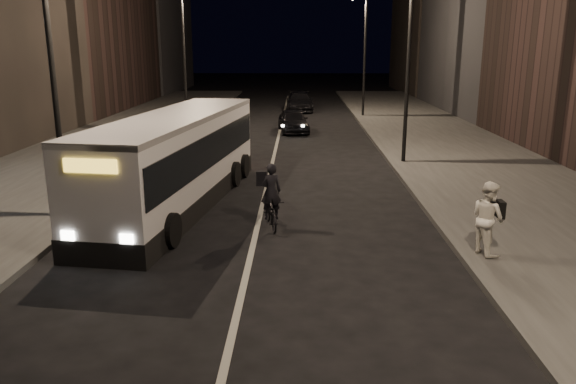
{
  "coord_description": "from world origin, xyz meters",
  "views": [
    {
      "loc": [
        1.18,
        -11.53,
        4.98
      ],
      "look_at": [
        0.9,
        1.65,
        1.5
      ],
      "focal_mm": 35.0,
      "sensor_mm": 36.0,
      "label": 1
    }
  ],
  "objects_px": {
    "car_mid": "(227,110)",
    "car_far": "(300,102)",
    "streetlight_left_near": "(58,30)",
    "city_bus": "(177,157)",
    "pedestrian_woman": "(488,218)",
    "streetlight_right_mid": "(403,34)",
    "cyclist_on_bicycle": "(271,207)",
    "streetlight_left_far": "(188,37)",
    "streetlight_right_far": "(361,38)",
    "car_near": "(293,121)"
  },
  "relations": [
    {
      "from": "car_mid",
      "to": "car_far",
      "type": "xyz_separation_m",
      "value": [
        4.77,
        6.43,
        -0.09
      ]
    },
    {
      "from": "streetlight_left_near",
      "to": "car_mid",
      "type": "xyz_separation_m",
      "value": [
        1.73,
        21.55,
        -4.57
      ]
    },
    {
      "from": "city_bus",
      "to": "pedestrian_woman",
      "type": "relative_size",
      "value": 6.2
    },
    {
      "from": "streetlight_right_mid",
      "to": "pedestrian_woman",
      "type": "height_order",
      "value": "streetlight_right_mid"
    },
    {
      "from": "city_bus",
      "to": "cyclist_on_bicycle",
      "type": "distance_m",
      "value": 3.95
    },
    {
      "from": "streetlight_left_far",
      "to": "pedestrian_woman",
      "type": "distance_m",
      "value": 23.98
    },
    {
      "from": "streetlight_right_far",
      "to": "streetlight_left_near",
      "type": "relative_size",
      "value": 1.0
    },
    {
      "from": "cyclist_on_bicycle",
      "to": "streetlight_left_far",
      "type": "bearing_deg",
      "value": 95.01
    },
    {
      "from": "streetlight_right_mid",
      "to": "city_bus",
      "type": "distance_m",
      "value": 10.88
    },
    {
      "from": "streetlight_right_far",
      "to": "cyclist_on_bicycle",
      "type": "distance_m",
      "value": 25.57
    },
    {
      "from": "streetlight_right_far",
      "to": "streetlight_left_near",
      "type": "distance_m",
      "value": 26.26
    },
    {
      "from": "streetlight_left_near",
      "to": "streetlight_right_mid",
      "type": "bearing_deg",
      "value": 36.88
    },
    {
      "from": "car_near",
      "to": "car_mid",
      "type": "height_order",
      "value": "car_mid"
    },
    {
      "from": "pedestrian_woman",
      "to": "car_near",
      "type": "relative_size",
      "value": 0.45
    },
    {
      "from": "city_bus",
      "to": "car_mid",
      "type": "bearing_deg",
      "value": 100.63
    },
    {
      "from": "city_bus",
      "to": "pedestrian_woman",
      "type": "xyz_separation_m",
      "value": [
        8.26,
        -4.57,
        -0.53
      ]
    },
    {
      "from": "pedestrian_woman",
      "to": "car_near",
      "type": "xyz_separation_m",
      "value": [
        -4.8,
        20.02,
        -0.37
      ]
    },
    {
      "from": "streetlight_right_mid",
      "to": "car_near",
      "type": "relative_size",
      "value": 2.07
    },
    {
      "from": "streetlight_left_near",
      "to": "city_bus",
      "type": "height_order",
      "value": "streetlight_left_near"
    },
    {
      "from": "streetlight_left_far",
      "to": "car_near",
      "type": "bearing_deg",
      "value": -8.13
    },
    {
      "from": "city_bus",
      "to": "cyclist_on_bicycle",
      "type": "xyz_separation_m",
      "value": [
        3.06,
        -2.31,
        -0.94
      ]
    },
    {
      "from": "streetlight_right_mid",
      "to": "streetlight_left_far",
      "type": "height_order",
      "value": "same"
    },
    {
      "from": "streetlight_right_mid",
      "to": "streetlight_left_near",
      "type": "bearing_deg",
      "value": -143.12
    },
    {
      "from": "streetlight_right_mid",
      "to": "streetlight_right_far",
      "type": "height_order",
      "value": "same"
    },
    {
      "from": "streetlight_right_far",
      "to": "pedestrian_woman",
      "type": "height_order",
      "value": "streetlight_right_far"
    },
    {
      "from": "cyclist_on_bicycle",
      "to": "car_far",
      "type": "height_order",
      "value": "cyclist_on_bicycle"
    },
    {
      "from": "car_near",
      "to": "car_mid",
      "type": "distance_m",
      "value": 6.24
    },
    {
      "from": "streetlight_left_near",
      "to": "cyclist_on_bicycle",
      "type": "distance_m",
      "value": 7.46
    },
    {
      "from": "streetlight_right_far",
      "to": "cyclist_on_bicycle",
      "type": "relative_size",
      "value": 4.31
    },
    {
      "from": "streetlight_left_far",
      "to": "car_far",
      "type": "xyz_separation_m",
      "value": [
        6.5,
        9.99,
        -4.65
      ]
    },
    {
      "from": "streetlight_right_far",
      "to": "cyclist_on_bicycle",
      "type": "xyz_separation_m",
      "value": [
        -4.93,
        -24.64,
        -4.73
      ]
    },
    {
      "from": "streetlight_right_far",
      "to": "streetlight_left_far",
      "type": "bearing_deg",
      "value": -150.64
    },
    {
      "from": "cyclist_on_bicycle",
      "to": "pedestrian_woman",
      "type": "xyz_separation_m",
      "value": [
        5.2,
        -2.26,
        0.41
      ]
    },
    {
      "from": "streetlight_left_far",
      "to": "car_far",
      "type": "distance_m",
      "value": 12.79
    },
    {
      "from": "streetlight_left_near",
      "to": "pedestrian_woman",
      "type": "relative_size",
      "value": 4.62
    },
    {
      "from": "pedestrian_woman",
      "to": "car_mid",
      "type": "bearing_deg",
      "value": -0.62
    },
    {
      "from": "car_far",
      "to": "streetlight_left_near",
      "type": "bearing_deg",
      "value": -105.03
    },
    {
      "from": "city_bus",
      "to": "car_far",
      "type": "relative_size",
      "value": 2.23
    },
    {
      "from": "city_bus",
      "to": "streetlight_left_near",
      "type": "bearing_deg",
      "value": -140.08
    },
    {
      "from": "streetlight_right_mid",
      "to": "city_bus",
      "type": "xyz_separation_m",
      "value": [
        -7.99,
        -6.33,
        -3.79
      ]
    },
    {
      "from": "streetlight_right_mid",
      "to": "pedestrian_woman",
      "type": "xyz_separation_m",
      "value": [
        0.27,
        -10.9,
        -4.32
      ]
    },
    {
      "from": "car_near",
      "to": "streetlight_right_far",
      "type": "bearing_deg",
      "value": 49.44
    },
    {
      "from": "streetlight_left_far",
      "to": "pedestrian_woman",
      "type": "bearing_deg",
      "value": -62.38
    },
    {
      "from": "streetlight_right_mid",
      "to": "car_mid",
      "type": "bearing_deg",
      "value": 123.39
    },
    {
      "from": "streetlight_left_near",
      "to": "cyclist_on_bicycle",
      "type": "bearing_deg",
      "value": -6.33
    },
    {
      "from": "car_far",
      "to": "streetlight_right_far",
      "type": "bearing_deg",
      "value": -45.72
    },
    {
      "from": "city_bus",
      "to": "car_near",
      "type": "distance_m",
      "value": 15.86
    },
    {
      "from": "streetlight_right_far",
      "to": "car_far",
      "type": "bearing_deg",
      "value": 136.23
    },
    {
      "from": "streetlight_left_far",
      "to": "car_mid",
      "type": "bearing_deg",
      "value": 64.02
    },
    {
      "from": "streetlight_right_mid",
      "to": "streetlight_left_near",
      "type": "height_order",
      "value": "same"
    }
  ]
}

